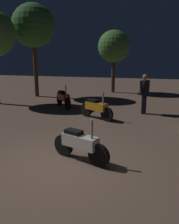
# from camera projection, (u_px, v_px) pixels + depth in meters

# --- Properties ---
(ground_plane) EXTENTS (40.00, 40.00, 0.00)m
(ground_plane) POSITION_uv_depth(u_px,v_px,m) (55.00, 165.00, 5.80)
(ground_plane) COLOR brown
(motorcycle_white_foreground) EXTENTS (1.57, 0.75, 1.11)m
(motorcycle_white_foreground) POSITION_uv_depth(u_px,v_px,m) (80.00, 144.00, 5.94)
(motorcycle_white_foreground) COLOR black
(motorcycle_white_foreground) RESTS_ON ground_plane
(motorcycle_red_parked_left) EXTENTS (1.15, 1.33, 1.11)m
(motorcycle_red_parked_left) POSITION_uv_depth(u_px,v_px,m) (63.00, 98.00, 11.77)
(motorcycle_red_parked_left) COLOR black
(motorcycle_red_parked_left) RESTS_ON ground_plane
(motorcycle_orange_parked_right) EXTENTS (1.49, 0.91, 1.11)m
(motorcycle_orange_parked_right) POSITION_uv_depth(u_px,v_px,m) (96.00, 108.00, 9.71)
(motorcycle_orange_parked_right) COLOR black
(motorcycle_orange_parked_right) RESTS_ON ground_plane
(person_rider_beside) EXTENTS (0.46, 0.59, 1.70)m
(person_rider_beside) POSITION_uv_depth(u_px,v_px,m) (145.00, 90.00, 10.37)
(person_rider_beside) COLOR black
(person_rider_beside) RESTS_ON ground_plane
(tree_center_bg) EXTENTS (2.03, 2.03, 3.96)m
(tree_center_bg) POSITION_uv_depth(u_px,v_px,m) (114.00, 47.00, 15.51)
(tree_center_bg) COLOR #4C331E
(tree_center_bg) RESTS_ON ground_plane
(tree_right_bg) EXTENTS (2.44, 2.44, 5.27)m
(tree_right_bg) POSITION_uv_depth(u_px,v_px,m) (33.00, 26.00, 13.77)
(tree_right_bg) COLOR #4C331E
(tree_right_bg) RESTS_ON ground_plane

